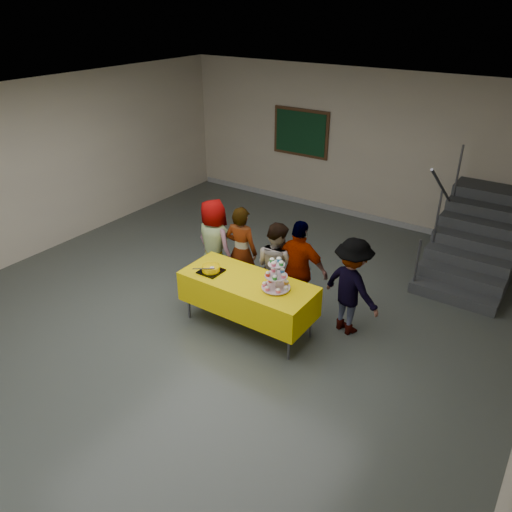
{
  "coord_description": "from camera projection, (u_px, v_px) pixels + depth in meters",
  "views": [
    {
      "loc": [
        3.86,
        -4.34,
        4.18
      ],
      "look_at": [
        0.49,
        0.62,
        1.05
      ],
      "focal_mm": 35.0,
      "sensor_mm": 36.0,
      "label": 1
    }
  ],
  "objects": [
    {
      "name": "room_shell",
      "position": [
        195.0,
        186.0,
        6.06
      ],
      "size": [
        10.0,
        10.04,
        3.02
      ],
      "color": "#4C514C",
      "rests_on": "ground"
    },
    {
      "name": "bake_table",
      "position": [
        248.0,
        293.0,
        6.84
      ],
      "size": [
        1.88,
        0.78,
        0.77
      ],
      "color": "#595960",
      "rests_on": "ground"
    },
    {
      "name": "cupcake_stand",
      "position": [
        276.0,
        278.0,
        6.45
      ],
      "size": [
        0.38,
        0.38,
        0.44
      ],
      "color": "silver",
      "rests_on": "bake_table"
    },
    {
      "name": "bear_cake",
      "position": [
        211.0,
        268.0,
        6.91
      ],
      "size": [
        0.32,
        0.36,
        0.12
      ],
      "color": "black",
      "rests_on": "bake_table"
    },
    {
      "name": "schoolchild_a",
      "position": [
        214.0,
        244.0,
        7.79
      ],
      "size": [
        0.8,
        0.61,
        1.47
      ],
      "primitive_type": "imported",
      "rotation": [
        0.0,
        0.0,
        2.93
      ],
      "color": "slate",
      "rests_on": "ground"
    },
    {
      "name": "schoolchild_b",
      "position": [
        241.0,
        251.0,
        7.59
      ],
      "size": [
        0.56,
        0.4,
        1.45
      ],
      "primitive_type": "imported",
      "rotation": [
        0.0,
        0.0,
        3.25
      ],
      "color": "slate",
      "rests_on": "ground"
    },
    {
      "name": "schoolchild_c",
      "position": [
        276.0,
        267.0,
        7.24
      ],
      "size": [
        0.78,
        0.67,
        1.38
      ],
      "primitive_type": "imported",
      "rotation": [
        0.0,
        0.0,
        2.9
      ],
      "color": "#5D5C65",
      "rests_on": "ground"
    },
    {
      "name": "schoolchild_d",
      "position": [
        299.0,
        270.0,
        7.06
      ],
      "size": [
        0.88,
        0.41,
        1.48
      ],
      "primitive_type": "imported",
      "rotation": [
        0.0,
        0.0,
        3.2
      ],
      "color": "slate",
      "rests_on": "ground"
    },
    {
      "name": "schoolchild_e",
      "position": [
        351.0,
        287.0,
        6.72
      ],
      "size": [
        1.02,
        0.78,
        1.41
      ],
      "primitive_type": "imported",
      "rotation": [
        0.0,
        0.0,
        2.83
      ],
      "color": "slate",
      "rests_on": "ground"
    },
    {
      "name": "staircase",
      "position": [
        479.0,
        240.0,
        8.49
      ],
      "size": [
        1.3,
        2.4,
        2.04
      ],
      "color": "#424447",
      "rests_on": "ground"
    },
    {
      "name": "noticeboard",
      "position": [
        301.0,
        133.0,
        10.59
      ],
      "size": [
        1.3,
        0.05,
        1.0
      ],
      "color": "#472B16",
      "rests_on": "ground"
    }
  ]
}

